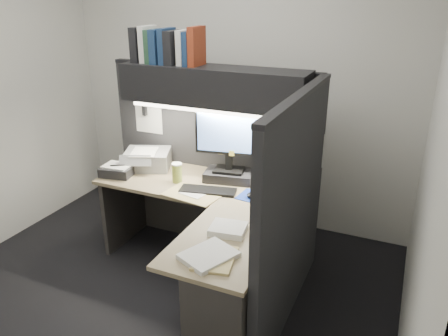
{
  "coord_description": "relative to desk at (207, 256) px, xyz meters",
  "views": [
    {
      "loc": [
        1.62,
        -2.37,
        2.18
      ],
      "look_at": [
        0.33,
        0.51,
        0.92
      ],
      "focal_mm": 35.0,
      "sensor_mm": 36.0,
      "label": 1
    }
  ],
  "objects": [
    {
      "name": "floor",
      "position": [
        -0.43,
        0.0,
        -0.44
      ],
      "size": [
        3.5,
        3.5,
        0.0
      ],
      "primitive_type": "plane",
      "color": "black",
      "rests_on": "ground"
    },
    {
      "name": "wall_back",
      "position": [
        -0.43,
        1.5,
        0.91
      ],
      "size": [
        3.5,
        0.04,
        2.7
      ],
      "primitive_type": "cube",
      "color": "silver",
      "rests_on": "floor"
    },
    {
      "name": "wall_right",
      "position": [
        1.32,
        0.0,
        0.91
      ],
      "size": [
        0.04,
        3.0,
        2.7
      ],
      "primitive_type": "cube",
      "color": "silver",
      "rests_on": "floor"
    },
    {
      "name": "partition_back",
      "position": [
        -0.4,
        0.93,
        0.36
      ],
      "size": [
        1.9,
        0.06,
        1.6
      ],
      "primitive_type": "cube",
      "color": "black",
      "rests_on": "floor"
    },
    {
      "name": "partition_right",
      "position": [
        0.55,
        0.18,
        0.36
      ],
      "size": [
        0.06,
        1.5,
        1.6
      ],
      "primitive_type": "cube",
      "color": "black",
      "rests_on": "floor"
    },
    {
      "name": "desk",
      "position": [
        0.0,
        0.0,
        0.0
      ],
      "size": [
        1.7,
        1.53,
        0.73
      ],
      "color": "#817152",
      "rests_on": "floor"
    },
    {
      "name": "overhead_shelf",
      "position": [
        -0.3,
        0.75,
        1.06
      ],
      "size": [
        1.55,
        0.34,
        0.3
      ],
      "primitive_type": "cube",
      "color": "black",
      "rests_on": "partition_back"
    },
    {
      "name": "task_light_tube",
      "position": [
        -0.3,
        0.61,
        0.89
      ],
      "size": [
        1.32,
        0.04,
        0.04
      ],
      "primitive_type": "cylinder",
      "rotation": [
        0.0,
        1.57,
        0.0
      ],
      "color": "white",
      "rests_on": "overhead_shelf"
    },
    {
      "name": "monitor",
      "position": [
        -0.14,
        0.71,
        0.52
      ],
      "size": [
        0.55,
        0.31,
        0.6
      ],
      "rotation": [
        0.0,
        0.0,
        0.19
      ],
      "color": "black",
      "rests_on": "desk"
    },
    {
      "name": "keyboard",
      "position": [
        -0.2,
        0.43,
        0.3
      ],
      "size": [
        0.46,
        0.24,
        0.02
      ],
      "primitive_type": "cube",
      "rotation": [
        0.0,
        0.0,
        0.22
      ],
      "color": "black",
      "rests_on": "desk"
    },
    {
      "name": "mousepad",
      "position": [
        0.17,
        0.49,
        0.29
      ],
      "size": [
        0.26,
        0.24,
        0.0
      ],
      "primitive_type": "cube",
      "rotation": [
        0.0,
        0.0,
        -0.1
      ],
      "color": "navy",
      "rests_on": "desk"
    },
    {
      "name": "mouse",
      "position": [
        0.15,
        0.47,
        0.31
      ],
      "size": [
        0.08,
        0.1,
        0.03
      ],
      "primitive_type": "ellipsoid",
      "rotation": [
        0.0,
        0.0,
        -0.2
      ],
      "color": "black",
      "rests_on": "mousepad"
    },
    {
      "name": "telephone",
      "position": [
        0.26,
        0.67,
        0.33
      ],
      "size": [
        0.26,
        0.27,
        0.09
      ],
      "primitive_type": "cube",
      "rotation": [
        0.0,
        0.0,
        -0.14
      ],
      "color": "beige",
      "rests_on": "desk"
    },
    {
      "name": "coffee_cup",
      "position": [
        -0.51,
        0.5,
        0.36
      ],
      "size": [
        0.08,
        0.08,
        0.15
      ],
      "primitive_type": "cylinder",
      "rotation": [
        0.0,
        0.0,
        0.03
      ],
      "color": "#A9AD45",
      "rests_on": "desk"
    },
    {
      "name": "printer",
      "position": [
        -0.92,
        0.68,
        0.36
      ],
      "size": [
        0.48,
        0.45,
        0.15
      ],
      "primitive_type": "cube",
      "rotation": [
        0.0,
        0.0,
        0.39
      ],
      "color": "gray",
      "rests_on": "desk"
    },
    {
      "name": "notebook_stack",
      "position": [
        -1.06,
        0.42,
        0.33
      ],
      "size": [
        0.3,
        0.26,
        0.08
      ],
      "primitive_type": "cube",
      "rotation": [
        0.0,
        0.0,
        0.18
      ],
      "color": "black",
      "rests_on": "desk"
    },
    {
      "name": "open_folder",
      "position": [
        -0.28,
        0.33,
        0.29
      ],
      "size": [
        0.46,
        0.33,
        0.01
      ],
      "primitive_type": "cube",
      "rotation": [
        0.0,
        0.0,
        -0.13
      ],
      "color": "tan",
      "rests_on": "desk"
    },
    {
      "name": "paper_stack_a",
      "position": [
        0.2,
        -0.08,
        0.31
      ],
      "size": [
        0.25,
        0.23,
        0.04
      ],
      "primitive_type": "cube",
      "rotation": [
        0.0,
        0.0,
        0.15
      ],
      "color": "white",
      "rests_on": "desk"
    },
    {
      "name": "paper_stack_b",
      "position": [
        0.21,
        -0.4,
        0.3
      ],
      "size": [
        0.35,
        0.38,
        0.03
      ],
      "primitive_type": "cube",
      "rotation": [
        0.0,
        0.0,
        -0.42
      ],
      "color": "white",
      "rests_on": "desk"
    },
    {
      "name": "manila_stack",
      "position": [
        0.26,
        -0.41,
        0.3
      ],
      "size": [
        0.28,
        0.33,
        0.02
      ],
      "primitive_type": "cube",
      "rotation": [
        0.0,
        0.0,
        0.19
      ],
      "color": "tan",
      "rests_on": "desk"
    },
    {
      "name": "binder_row",
      "position": [
        -0.71,
        0.75,
        1.34
      ],
      "size": [
        0.61,
        0.26,
        0.3
      ],
      "color": "black",
      "rests_on": "overhead_shelf"
    },
    {
      "name": "pinned_papers",
      "position": [
        -0.0,
        0.56,
        0.61
      ],
      "size": [
        1.76,
        1.31,
        0.51
      ],
      "color": "white",
      "rests_on": "partition_back"
    }
  ]
}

